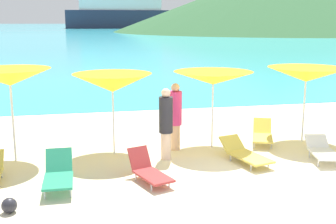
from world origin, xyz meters
TOP-DOWN VIEW (x-y plane):
  - ground_plane at (0.00, 10.00)m, footprint 50.00×100.00m
  - ocean_water at (0.00, 228.36)m, footprint 650.00×440.00m
  - headland_hill at (60.28, 121.56)m, footprint 106.37×106.37m
  - umbrella_0 at (-5.52, 2.75)m, footprint 2.09×2.09m
  - umbrella_1 at (-2.95, 2.83)m, footprint 2.14×2.14m
  - umbrella_2 at (-0.16, 2.82)m, footprint 2.40×2.40m
  - umbrella_3 at (2.70, 2.87)m, footprint 2.28×2.28m
  - lounge_chair_0 at (-2.37, 0.55)m, footprint 0.92×1.42m
  - lounge_chair_1 at (-4.35, 0.54)m, footprint 0.62×1.39m
  - lounge_chair_2 at (0.27, 1.38)m, footprint 1.00×1.73m
  - lounge_chair_5 at (1.41, 2.88)m, footprint 1.03×1.47m
  - lounge_chair_6 at (2.29, 1.10)m, footprint 0.88×1.49m
  - beachgoer_2 at (-1.66, 2.05)m, footprint 0.36×0.36m
  - beachgoer_4 at (-1.24, 2.83)m, footprint 0.36×0.36m
  - beach_ball at (-5.23, -0.52)m, footprint 0.30×0.30m
  - cruise_ship at (16.12, 188.45)m, footprint 47.96×13.03m

SIDE VIEW (x-z plane):
  - ground_plane at x=0.00m, z-range -0.30..0.00m
  - ocean_water at x=0.00m, z-range 0.00..0.02m
  - beach_ball at x=-5.23m, z-range 0.00..0.30m
  - lounge_chair_2 at x=0.27m, z-range -0.03..0.51m
  - lounge_chair_0 at x=-2.37m, z-range -0.07..0.61m
  - lounge_chair_6 at x=2.29m, z-range 0.00..0.54m
  - lounge_chair_5 at x=1.41m, z-range -0.04..0.61m
  - lounge_chair_1 at x=-4.35m, z-range -0.03..0.71m
  - beachgoer_2 at x=-1.66m, z-range 0.06..1.94m
  - beachgoer_4 at x=-1.24m, z-range 0.06..1.94m
  - umbrella_1 at x=-2.95m, z-range 0.85..3.05m
  - umbrella_2 at x=-0.16m, z-range 0.91..3.10m
  - umbrella_3 at x=2.70m, z-range 0.90..3.14m
  - umbrella_0 at x=-5.52m, z-range 0.98..3.38m
  - cruise_ship at x=16.12m, z-range -2.61..20.33m
  - headland_hill at x=60.28m, z-range 0.00..19.78m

